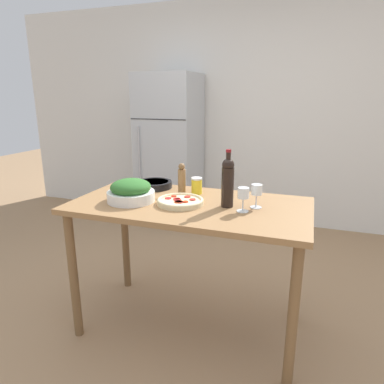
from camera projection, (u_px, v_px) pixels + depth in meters
ground_plane at (190, 325)px, 2.36m from camera, size 14.00×14.00×0.00m
wall_back at (253, 116)px, 4.06m from camera, size 6.40×0.06×2.60m
refrigerator at (170, 151)px, 4.12m from camera, size 0.67×0.68×1.78m
prep_counter at (190, 220)px, 2.15m from camera, size 1.46×0.77×0.89m
wine_bottle at (228, 181)px, 2.01m from camera, size 0.07×0.07×0.34m
wine_glass_near at (243, 195)px, 1.93m from camera, size 0.07×0.07×0.14m
wine_glass_far at (257, 191)px, 2.00m from camera, size 0.07×0.07×0.14m
pepper_mill at (182, 179)px, 2.32m from camera, size 0.05×0.05×0.20m
salad_bowl at (131, 191)px, 2.14m from camera, size 0.30×0.30×0.14m
homemade_pizza at (180, 201)px, 2.09m from camera, size 0.28×0.28×0.04m
salt_canister at (197, 186)px, 2.31m from camera, size 0.07×0.07×0.11m
cast_iron_skillet at (154, 184)px, 2.46m from camera, size 0.25×0.40×0.05m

